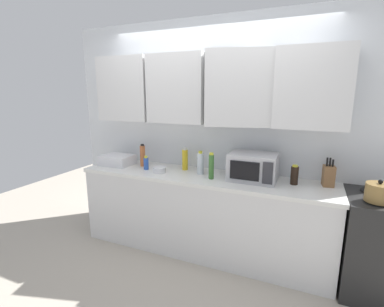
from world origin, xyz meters
The scene contains 14 objects.
ground_plane centered at (0.00, -1.00, 0.00)m, with size 8.00×8.00×0.00m, color #B2A899.
wall_back_with_cabinets centered at (0.00, -0.07, 1.58)m, with size 3.66×0.50×2.60m.
counter_run centered at (0.00, -0.30, 0.45)m, with size 2.79×0.63×0.90m.
kettle centered at (1.61, -0.46, 0.99)m, with size 0.21×0.21×0.19m.
microwave centered at (0.54, -0.25, 1.04)m, with size 0.48×0.37×0.28m.
dish_rack centered at (-1.14, -0.30, 0.96)m, with size 0.38×0.30×0.12m, color silver.
knife_block centered at (1.25, -0.16, 1.00)m, with size 0.12×0.13×0.28m.
bottle_blue_cleaner centered at (-0.69, -0.35, 0.97)m, with size 0.06×0.06×0.16m.
bottle_clear_tall centered at (-0.04, -0.26, 1.02)m, with size 0.08×0.08×0.26m.
bottle_spice_jar centered at (-0.81, -0.23, 1.03)m, with size 0.06×0.06×0.27m.
bottle_yellow_mustard centered at (-0.26, -0.18, 1.02)m, with size 0.07×0.07×0.27m.
bottle_green_oil centered at (0.13, -0.38, 1.04)m, with size 0.06×0.06×0.28m.
bottle_soy_dark centered at (0.95, -0.23, 0.99)m, with size 0.07×0.07×0.20m.
bowl_ceramic_small centered at (-0.48, -0.39, 0.93)m, with size 0.15×0.15×0.06m, color silver.
Camera 1 is at (1.06, -3.04, 1.79)m, focal length 26.07 mm.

